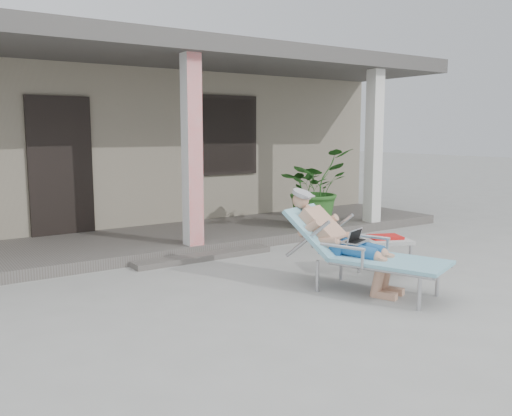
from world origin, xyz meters
TOP-DOWN VIEW (x-y plane):
  - ground at (0.00, 0.00)m, footprint 60.00×60.00m
  - house at (0.00, 6.50)m, footprint 10.40×5.40m
  - porch_deck at (0.00, 3.00)m, footprint 10.00×2.00m
  - porch_overhang at (0.00, 2.95)m, footprint 10.00×2.30m
  - porch_step at (0.00, 1.85)m, footprint 2.00×0.30m
  - lounger at (0.67, -0.29)m, footprint 1.25×1.84m
  - side_table at (1.45, -0.06)m, footprint 0.70×0.70m
  - potted_palm at (2.33, 2.33)m, footprint 1.36×1.24m

SIDE VIEW (x-z plane):
  - ground at x=0.00m, z-range 0.00..0.00m
  - porch_step at x=0.00m, z-range 0.00..0.07m
  - porch_deck at x=0.00m, z-range 0.00..0.15m
  - side_table at x=1.45m, z-range 0.16..0.64m
  - lounger at x=0.67m, z-range 0.13..1.30m
  - potted_palm at x=2.33m, z-range 0.15..1.45m
  - house at x=0.00m, z-range 0.02..3.32m
  - porch_overhang at x=0.00m, z-range 1.36..4.21m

